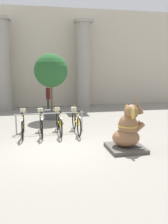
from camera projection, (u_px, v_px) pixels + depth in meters
ground_plane at (60, 149)px, 7.67m from camera, size 60.00×60.00×0.00m
building_facade at (44, 58)px, 15.40m from camera, size 20.00×0.20×6.00m
column_left at (3, 64)px, 14.04m from camera, size 1.06×1.06×5.16m
column_right at (83, 64)px, 14.98m from camera, size 1.06×1.06×5.16m
bike_rack at (50, 118)px, 9.41m from camera, size 2.58×0.05×0.77m
bicycle_0 at (23, 124)px, 9.10m from camera, size 0.48×1.80×0.97m
bicycle_1 at (41, 123)px, 9.23m from camera, size 0.48×1.80×0.97m
bicycle_2 at (59, 123)px, 9.36m from camera, size 0.48×1.80×0.97m
bicycle_3 at (76, 122)px, 9.49m from camera, size 0.48×1.80×0.97m
elephant_statue at (127, 132)px, 7.48m from camera, size 1.08×1.08×1.63m
person_pedestrian at (48, 96)px, 13.22m from camera, size 0.21×0.47×1.60m
potted_tree at (51, 73)px, 11.65m from camera, size 1.57×1.57×3.09m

